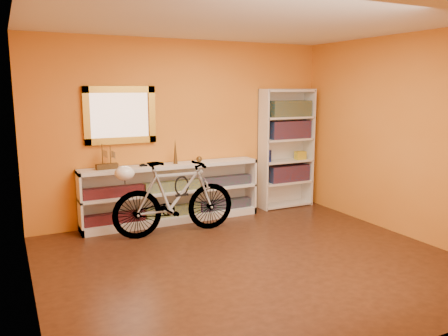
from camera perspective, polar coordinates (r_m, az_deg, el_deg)
name	(u,v)px	position (r m, az deg, el deg)	size (l,w,h in m)	color
floor	(251,261)	(5.18, 3.49, -11.69)	(4.50, 4.00, 0.01)	#32180E
ceiling	(254,20)	(4.86, 3.84, 18.21)	(4.50, 4.00, 0.01)	silver
back_wall	(185,130)	(6.66, -4.99, 4.75)	(4.50, 0.01, 2.60)	orange
left_wall	(24,161)	(4.22, -23.96, 0.80)	(0.01, 4.00, 2.60)	orange
right_wall	(405,136)	(6.28, 21.85, 3.74)	(0.01, 4.00, 2.60)	orange
gilt_mirror	(120,115)	(6.32, -12.99, 6.51)	(0.98, 0.06, 0.78)	olive
wall_socket	(239,194)	(7.18, 1.92, -3.32)	(0.09, 0.01, 0.09)	silver
console_unit	(172,193)	(6.52, -6.55, -3.18)	(2.60, 0.35, 0.85)	silver
cd_row_lower	(173,211)	(6.57, -6.45, -5.39)	(2.50, 0.13, 0.14)	black
cd_row_upper	(173,186)	(6.48, -6.51, -2.28)	(2.50, 0.13, 0.14)	navy
model_ship	(106,156)	(6.17, -14.63, 1.42)	(0.29, 0.11, 0.34)	#3A2510
toy_car	(144,166)	(6.32, -10.13, 0.22)	(0.00, 0.00, 0.00)	black
bronze_ornament	(175,151)	(6.43, -6.17, 2.11)	(0.06, 0.06, 0.36)	#533C1C
decorative_orb	(199,159)	(6.59, -3.16, 1.13)	(0.08, 0.08, 0.08)	#533C1C
bookcase	(286,149)	(7.33, 7.87, 2.43)	(0.90, 0.30, 1.90)	silver
book_row_a	(288,173)	(7.42, 8.12, -0.65)	(0.70, 0.22, 0.26)	maroon
book_row_b	(289,130)	(7.32, 8.25, 4.82)	(0.70, 0.22, 0.28)	maroon
book_row_c	(290,109)	(7.30, 8.32, 7.43)	(0.70, 0.22, 0.25)	#184555
travel_mug	(269,156)	(7.14, 5.69, 1.53)	(0.08, 0.08, 0.19)	#162A9A
red_tin	(275,111)	(7.19, 6.52, 7.13)	(0.14, 0.14, 0.17)	maroon
yellow_bag	(300,155)	(7.45, 9.61, 1.58)	(0.17, 0.11, 0.13)	gold
bicycle	(175,197)	(5.97, -6.24, -3.72)	(1.69, 0.44, 0.99)	silver
helmet	(125,173)	(5.73, -12.45, -0.64)	(0.25, 0.24, 0.19)	white
u_lock	(182,186)	(5.97, -5.36, -2.25)	(0.20, 0.20, 0.02)	black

